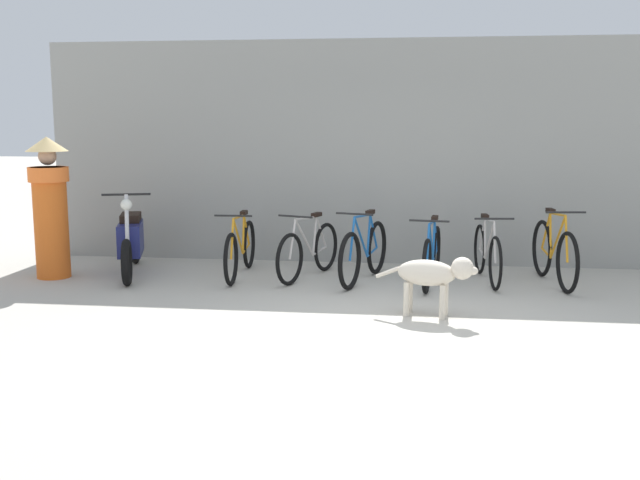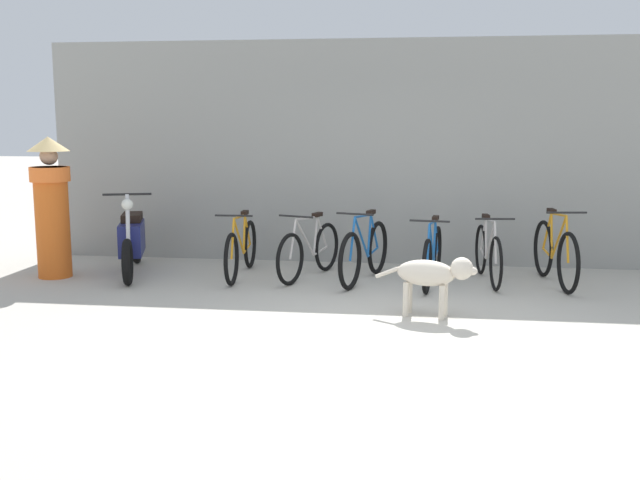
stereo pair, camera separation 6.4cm
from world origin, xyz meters
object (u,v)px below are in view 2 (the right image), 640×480
Objects in this scene: bicycle_5 at (555,254)px; person_in_robes at (51,203)px; stray_dog at (433,274)px; bicycle_0 at (241,249)px; bicycle_3 at (432,256)px; bicycle_2 at (365,252)px; bicycle_1 at (309,251)px; motorcycle at (132,241)px; bicycle_4 at (488,254)px.

bicycle_5 is 0.94× the size of person_in_robes.
person_in_robes is at bearing 179.03° from stray_dog.
bicycle_0 is 2.39m from bicycle_3.
bicycle_3 is (2.39, -0.15, -0.00)m from bicycle_0.
bicycle_3 is at bearing 101.82° from bicycle_2.
stray_dog is (-0.01, -1.53, 0.10)m from bicycle_3.
bicycle_2 is 3.94m from person_in_robes.
bicycle_0 is 2.42m from person_in_robes.
bicycle_1 is 2.28m from stray_dog.
motorcycle reaches higher than stray_dog.
bicycle_4 is (1.49, 0.18, -0.01)m from bicycle_2.
bicycle_5 is at bearing 89.03° from bicycle_0.
bicycle_2 reaches higher than bicycle_0.
bicycle_2 is 0.98× the size of bicycle_5.
bicycle_1 is 2.98m from bicycle_5.
person_in_robes is (-3.89, -0.27, 0.57)m from bicycle_2.
motorcycle is at bearing 171.42° from stray_dog.
person_in_robes is (-2.32, -0.36, 0.59)m from bicycle_0.
bicycle_0 reaches higher than bicycle_3.
bicycle_2 is 0.85× the size of motorcycle.
bicycle_3 is at bearing 71.37° from motorcycle.
person_in_robes is at bearing -82.52° from bicycle_0.
bicycle_2 is at bearing -94.80° from bicycle_5.
bicycle_1 reaches higher than stray_dog.
bicycle_4 is 0.78m from bicycle_5.
stray_dog is at bearing -27.48° from bicycle_4.
bicycle_4 is at bearing 112.02° from bicycle_2.
bicycle_4 is 0.83× the size of motorcycle.
bicycle_1 is at bearing 74.73° from motorcycle.
bicycle_3 is at bearing -77.59° from bicycle_4.
person_in_robes is at bearing -63.53° from bicycle_1.
bicycle_2 is at bearing 71.90° from motorcycle.
bicycle_0 is at bearing -68.70° from bicycle_1.
bicycle_4 is (0.67, 0.23, 0.01)m from bicycle_3.
bicycle_0 is at bearing 166.85° from person_in_robes.
bicycle_1 is 0.87× the size of person_in_robes.
bicycle_4 reaches higher than bicycle_3.
bicycle_2 is 1.50m from bicycle_4.
bicycle_1 is 0.92× the size of bicycle_3.
person_in_robes is at bearing -91.48° from bicycle_4.
person_in_robes is at bearing -87.66° from motorcycle.
motorcycle reaches higher than bicycle_5.
motorcycle reaches higher than bicycle_2.
bicycle_5 is 5.27m from motorcycle.
person_in_robes is (-5.38, -0.45, 0.58)m from bicycle_4.
bicycle_5 reaches higher than bicycle_2.
bicycle_2 is 0.98× the size of bicycle_3.
person_in_robes is (-4.70, 1.31, 0.49)m from stray_dog.
bicycle_5 is at bearing 104.27° from bicycle_3.
person_in_robes is at bearing -80.01° from bicycle_3.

